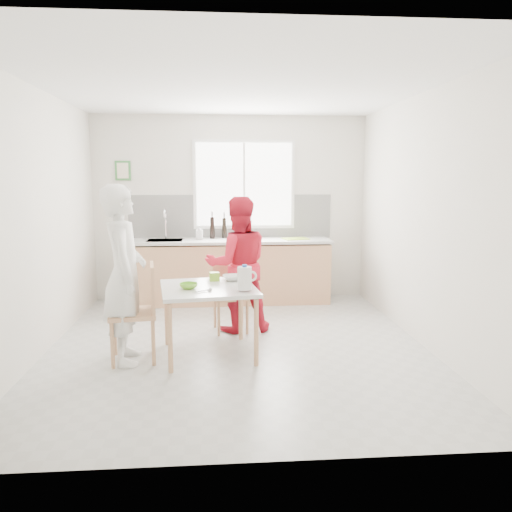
# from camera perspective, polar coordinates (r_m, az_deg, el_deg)

# --- Properties ---
(ground) EXTENTS (4.50, 4.50, 0.00)m
(ground) POSITION_cam_1_polar(r_m,az_deg,el_deg) (5.49, -2.11, -10.21)
(ground) COLOR #B7B7B2
(ground) RESTS_ON ground
(room_shell) EXTENTS (4.50, 4.50, 4.50)m
(room_shell) POSITION_cam_1_polar(r_m,az_deg,el_deg) (5.19, -2.22, 7.23)
(room_shell) COLOR silver
(room_shell) RESTS_ON ground
(window) EXTENTS (1.50, 0.06, 1.30)m
(window) POSITION_cam_1_polar(r_m,az_deg,el_deg) (7.42, -1.37, 8.17)
(window) COLOR white
(window) RESTS_ON room_shell
(backsplash) EXTENTS (3.00, 0.02, 0.65)m
(backsplash) POSITION_cam_1_polar(r_m,az_deg,el_deg) (7.45, -2.90, 4.50)
(backsplash) COLOR white
(backsplash) RESTS_ON room_shell
(picture_frame) EXTENTS (0.22, 0.03, 0.28)m
(picture_frame) POSITION_cam_1_polar(r_m,az_deg,el_deg) (7.53, -14.98, 9.41)
(picture_frame) COLOR #3B833D
(picture_frame) RESTS_ON room_shell
(kitchen_counter) EXTENTS (2.84, 0.64, 1.37)m
(kitchen_counter) POSITION_cam_1_polar(r_m,az_deg,el_deg) (7.27, -2.82, -2.03)
(kitchen_counter) COLOR tan
(kitchen_counter) RESTS_ON ground
(dining_table) EXTENTS (1.04, 1.04, 0.71)m
(dining_table) POSITION_cam_1_polar(r_m,az_deg,el_deg) (5.07, -5.48, -4.32)
(dining_table) COLOR silver
(dining_table) RESTS_ON ground
(chair_left) EXTENTS (0.50, 0.50, 0.96)m
(chair_left) POSITION_cam_1_polar(r_m,az_deg,el_deg) (5.07, -13.12, -5.80)
(chair_left) COLOR tan
(chair_left) RESTS_ON ground
(chair_far) EXTENTS (0.44, 0.44, 0.84)m
(chair_far) POSITION_cam_1_polar(r_m,az_deg,el_deg) (5.94, -3.03, -4.07)
(chair_far) COLOR tan
(chair_far) RESTS_ON ground
(person_white) EXTENTS (0.50, 0.69, 1.74)m
(person_white) POSITION_cam_1_polar(r_m,az_deg,el_deg) (5.00, -14.80, -2.07)
(person_white) COLOR white
(person_white) RESTS_ON ground
(person_red) EXTENTS (0.84, 0.70, 1.59)m
(person_red) POSITION_cam_1_polar(r_m,az_deg,el_deg) (5.84, -2.07, -0.98)
(person_red) COLOR red
(person_red) RESTS_ON ground
(bowl_green) EXTENTS (0.20, 0.20, 0.06)m
(bowl_green) POSITION_cam_1_polar(r_m,az_deg,el_deg) (4.98, -7.72, -3.40)
(bowl_green) COLOR #70C22C
(bowl_green) RESTS_ON dining_table
(bowl_white) EXTENTS (0.26, 0.26, 0.06)m
(bowl_white) POSITION_cam_1_polar(r_m,az_deg,el_deg) (5.33, -2.61, -2.51)
(bowl_white) COLOR silver
(bowl_white) RESTS_ON dining_table
(milk_jug) EXTENTS (0.19, 0.14, 0.24)m
(milk_jug) POSITION_cam_1_polar(r_m,az_deg,el_deg) (4.80, -1.27, -2.52)
(milk_jug) COLOR white
(milk_jug) RESTS_ON dining_table
(green_box) EXTENTS (0.11, 0.11, 0.09)m
(green_box) POSITION_cam_1_polar(r_m,az_deg,el_deg) (5.33, -4.79, -2.35)
(green_box) COLOR #83BB2B
(green_box) RESTS_ON dining_table
(spoon) EXTENTS (0.15, 0.09, 0.01)m
(spoon) POSITION_cam_1_polar(r_m,az_deg,el_deg) (4.83, -6.12, -3.98)
(spoon) COLOR #A5A5AA
(spoon) RESTS_ON dining_table
(cutting_board) EXTENTS (0.40, 0.32, 0.01)m
(cutting_board) POSITION_cam_1_polar(r_m,az_deg,el_deg) (7.24, 4.55, 1.99)
(cutting_board) COLOR #A0C92E
(cutting_board) RESTS_ON kitchen_counter
(wine_bottle_a) EXTENTS (0.07, 0.07, 0.32)m
(wine_bottle_a) POSITION_cam_1_polar(r_m,az_deg,el_deg) (7.30, -5.03, 3.25)
(wine_bottle_a) COLOR black
(wine_bottle_a) RESTS_ON kitchen_counter
(wine_bottle_b) EXTENTS (0.07, 0.07, 0.30)m
(wine_bottle_b) POSITION_cam_1_polar(r_m,az_deg,el_deg) (7.34, -3.65, 3.22)
(wine_bottle_b) COLOR black
(wine_bottle_b) RESTS_ON kitchen_counter
(jar_amber) EXTENTS (0.06, 0.06, 0.16)m
(jar_amber) POSITION_cam_1_polar(r_m,az_deg,el_deg) (7.30, -1.50, 2.65)
(jar_amber) COLOR brown
(jar_amber) RESTS_ON kitchen_counter
(soap_bottle) EXTENTS (0.10, 0.10, 0.20)m
(soap_bottle) POSITION_cam_1_polar(r_m,az_deg,el_deg) (7.22, -6.49, 2.70)
(soap_bottle) COLOR #999999
(soap_bottle) RESTS_ON kitchen_counter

